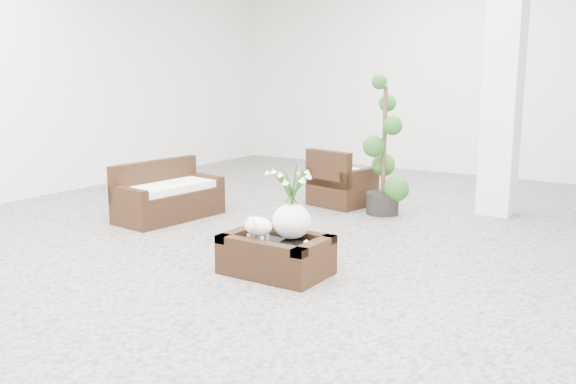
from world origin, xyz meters
The scene contains 9 objects.
ground centered at (0.00, 0.00, 0.00)m, with size 11.00×11.00×0.00m, color gray.
column centered at (1.20, 2.80, 1.75)m, with size 0.40×0.40×3.50m, color white.
coffee_table centered at (0.23, -0.65, 0.16)m, with size 0.90×0.60×0.31m, color #341E0F.
sheep_figurine centered at (0.11, -0.75, 0.42)m, with size 0.28×0.23×0.21m, color white.
planter_narcissus centered at (0.33, -0.55, 0.71)m, with size 0.44×0.44×0.80m, color white, non-canonical shape.
tealight centered at (0.53, -0.63, 0.33)m, with size 0.04×0.04×0.03m, color white.
armchair centered at (-0.64, 2.20, 0.37)m, with size 0.70×0.67×0.75m, color #341E0F.
loveseat centered at (-2.01, 0.37, 0.34)m, with size 1.28×0.61×0.68m, color #341E0F.
topiary centered at (0.03, 2.00, 0.84)m, with size 0.45×0.45×1.68m, color #1E4917, non-canonical shape.
Camera 1 is at (3.27, -5.12, 1.80)m, focal length 39.83 mm.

